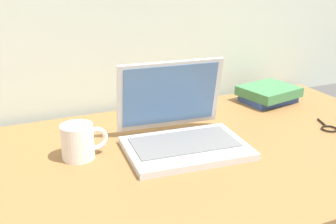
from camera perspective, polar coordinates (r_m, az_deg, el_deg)
desk at (r=1.05m, az=-2.77°, el=-7.33°), size 1.60×0.76×0.03m
laptop at (r=1.11m, az=1.70°, el=-2.30°), size 0.33×0.29×0.22m
coffee_mug at (r=1.06m, az=-12.11°, el=-3.91°), size 0.12×0.08×0.09m
book_stack at (r=1.49m, az=13.61°, el=2.44°), size 0.21×0.19×0.05m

